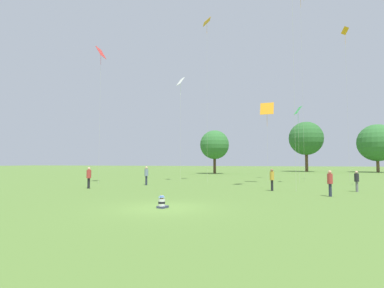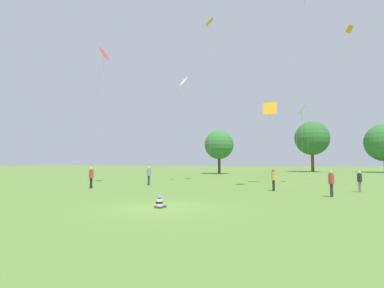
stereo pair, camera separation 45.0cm
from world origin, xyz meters
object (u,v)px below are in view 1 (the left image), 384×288
Objects in this scene: person_standing_4 at (330,181)px; distant_tree_1 at (377,143)px; kite_4 at (181,84)px; kite_6 at (298,112)px; kite_5 at (345,40)px; distant_tree_0 at (306,138)px; person_standing_5 at (89,176)px; person_standing_0 at (272,178)px; kite_1 at (267,110)px; seated_toddler at (162,203)px; distant_tree_2 at (215,145)px; person_standing_1 at (146,174)px; person_standing_3 at (357,179)px; kite_7 at (101,56)px; kite_3 at (301,10)px; kite_0 at (207,29)px.

person_standing_4 is 0.16× the size of distant_tree_1.
kite_6 is (12.75, 0.54, -3.69)m from kite_4.
distant_tree_0 is at bearing -89.49° from kite_5.
distant_tree_1 reaches higher than person_standing_5.
person_standing_0 is 0.14× the size of kite_4.
kite_4 reaches higher than person_standing_0.
kite_1 is 0.71× the size of kite_4.
seated_toddler is at bearing -53.09° from kite_1.
distant_tree_2 is at bearing 164.21° from kite_1.
distant_tree_2 is (-10.22, 23.67, -2.20)m from kite_1.
kite_4 reaches higher than person_standing_1.
person_standing_3 is at bearing 58.02° from seated_toddler.
distant_tree_2 is at bearing 7.17° from person_standing_0.
kite_3 is at bearing -23.20° from kite_7.
seated_toddler is 0.37× the size of person_standing_4.
kite_1 is 1.05× the size of kite_6.
person_standing_5 is 0.13× the size of kite_7.
seated_toddler is 11.35m from person_standing_4.
kite_7 is at bearing 145.15° from seated_toddler.
kite_6 is (2.66, 9.08, 6.43)m from person_standing_0.
distant_tree_1 is at bearing -0.22° from kite_7.
kite_0 reaches higher than person_standing_3.
kite_7 reaches higher than kite_6.
kite_6 is at bearing -123.40° from kite_3.
person_standing_1 is at bearing -91.76° from distant_tree_2.
person_standing_3 is 0.08× the size of kite_0.
person_standing_1 reaches higher than person_standing_4.
person_standing_1 is 56.20m from distant_tree_1.
kite_6 is at bearing 81.19° from seated_toddler.
person_standing_0 is 52.67m from distant_tree_1.
kite_4 is 0.85× the size of kite_7.
person_standing_0 is 1.09× the size of person_standing_3.
kite_7 reaches higher than person_standing_1.
person_standing_1 is at bearing -50.84° from kite_7.
distant_tree_1 reaches higher than distant_tree_2.
kite_4 is at bearing -62.55° from kite_0.
kite_0 is (-10.59, 11.53, 16.37)m from person_standing_4.
kite_7 reaches higher than distant_tree_2.
kite_0 is 1.62× the size of distant_tree_0.
distant_tree_2 is at bearing -45.85° from kite_5.
distant_tree_1 reaches higher than person_standing_1.
seated_toddler is at bearing -101.68° from distant_tree_0.
seated_toddler is 31.02m from kite_5.
person_standing_4 is at bearing 72.82° from kite_5.
person_standing_3 is at bearing 85.48° from kite_0.
kite_7 is (-25.00, -10.23, -3.02)m from kite_5.
kite_0 is at bearing -118.91° from person_standing_4.
kite_5 is at bearing -27.84° from kite_7.
kite_5 is 38.61m from distant_tree_1.
person_standing_4 is 24.96m from kite_3.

